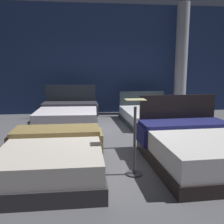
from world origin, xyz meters
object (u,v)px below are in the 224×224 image
(bed_0, at_px, (53,157))
(price_sign, at_px, (135,146))
(bed_1, at_px, (200,148))
(bed_3, at_px, (151,116))
(support_pillar, at_px, (181,60))
(bed_2, at_px, (68,116))

(bed_0, relative_size, price_sign, 1.73)
(bed_0, relative_size, bed_1, 0.92)
(bed_1, bearing_deg, bed_0, -179.61)
(bed_1, height_order, bed_3, bed_1)
(bed_0, distance_m, support_pillar, 5.91)
(price_sign, bearing_deg, support_pillar, 61.73)
(bed_1, distance_m, support_pillar, 4.77)
(bed_3, bearing_deg, support_pillar, 42.15)
(bed_1, distance_m, bed_3, 3.04)
(bed_1, height_order, price_sign, price_sign)
(bed_2, bearing_deg, bed_0, -88.27)
(bed_2, height_order, bed_3, bed_2)
(bed_2, distance_m, bed_3, 2.27)
(support_pillar, bearing_deg, bed_2, -160.16)
(bed_2, distance_m, price_sign, 3.48)
(bed_1, bearing_deg, bed_3, 87.65)
(bed_2, relative_size, price_sign, 1.84)
(bed_0, distance_m, bed_3, 3.90)
(bed_2, height_order, price_sign, price_sign)
(bed_3, relative_size, price_sign, 1.87)
(bed_3, distance_m, price_sign, 3.51)
(bed_0, xyz_separation_m, bed_1, (2.29, 0.08, 0.02))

